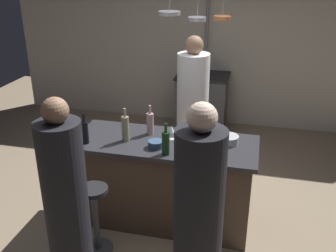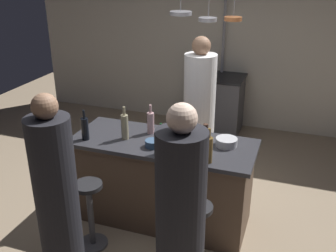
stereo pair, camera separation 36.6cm
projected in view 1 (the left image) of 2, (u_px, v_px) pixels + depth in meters
ground_plane at (165, 218)px, 4.14m from camera, size 9.00×9.00×0.00m
back_wall at (208, 43)px, 6.17m from camera, size 6.40×0.16×2.60m
kitchen_island at (165, 181)px, 3.96m from camera, size 1.80×0.72×0.90m
stove_range at (202, 102)px, 6.15m from camera, size 0.80×0.64×0.89m
chef at (192, 115)px, 4.65m from camera, size 0.37×0.37×1.76m
bar_stool_right at (207, 233)px, 3.32m from camera, size 0.28×0.28×0.68m
guest_right at (198, 221)px, 2.81m from camera, size 0.36×0.36×1.70m
bar_stool_left at (96, 217)px, 3.54m from camera, size 0.28×0.28×0.68m
guest_left at (66, 204)px, 3.05m from camera, size 0.35×0.35×1.65m
overhead_pot_rack at (198, 28)px, 5.18m from camera, size 0.89×1.41×2.17m
pepper_mill at (207, 133)px, 3.71m from camera, size 0.05×0.05×0.21m
wine_bottle_rose at (150, 123)px, 3.90m from camera, size 0.07×0.07×0.30m
wine_bottle_red at (166, 143)px, 3.49m from camera, size 0.07×0.07×0.30m
wine_bottle_white at (125, 128)px, 3.75m from camera, size 0.07×0.07×0.33m
wine_bottle_amber at (215, 147)px, 3.38m from camera, size 0.07×0.07×0.32m
wine_bottle_dark at (85, 132)px, 3.70m from camera, size 0.07×0.07×0.31m
wine_glass_near_right_guest at (199, 137)px, 3.63m from camera, size 0.07×0.07×0.15m
wine_glass_by_chef at (171, 130)px, 3.78m from camera, size 0.07×0.07×0.15m
mixing_bowl_steel at (228, 139)px, 3.73m from camera, size 0.21×0.21×0.08m
mixing_bowl_blue at (156, 144)px, 3.65m from camera, size 0.14×0.14×0.07m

